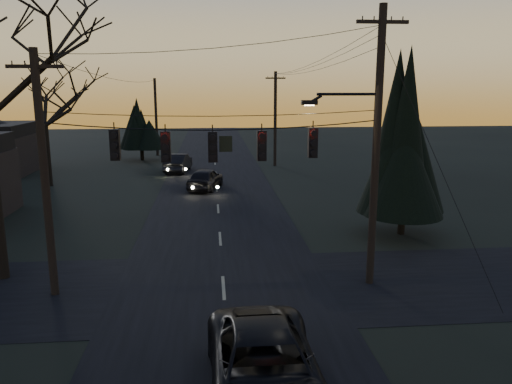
{
  "coord_description": "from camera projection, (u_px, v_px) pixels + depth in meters",
  "views": [
    {
      "loc": [
        -0.36,
        -7.21,
        7.31
      ],
      "look_at": [
        1.16,
        9.59,
        3.68
      ],
      "focal_mm": 35.0,
      "sensor_mm": 36.0,
      "label": 1
    }
  ],
  "objects": [
    {
      "name": "utility_pole_left",
      "position": [
        55.0,
        294.0,
        17.79
      ],
      "size": [
        1.8,
        0.3,
        8.5
      ],
      "primitive_type": null,
      "color": "black",
      "rests_on": "ground"
    },
    {
      "name": "sedan_oncoming_b",
      "position": [
        178.0,
        163.0,
        42.7
      ],
      "size": [
        2.27,
        4.91,
        1.56
      ],
      "primitive_type": "imported",
      "rotation": [
        0.0,
        0.0,
        3.01
      ],
      "color": "black",
      "rests_on": "ground"
    },
    {
      "name": "bare_tree_dist",
      "position": [
        43.0,
        102.0,
        35.64
      ],
      "size": [
        6.57,
        6.57,
        8.78
      ],
      "color": "black",
      "rests_on": "ground"
    },
    {
      "name": "span_signal_assembly",
      "position": [
        214.0,
        145.0,
        17.19
      ],
      "size": [
        11.5,
        0.44,
        1.54
      ],
      "color": "black",
      "rests_on": "ground"
    },
    {
      "name": "suv_near",
      "position": [
        265.0,
        369.0,
        11.69
      ],
      "size": [
        2.72,
        5.74,
        1.59
      ],
      "primitive_type": "imported",
      "rotation": [
        0.0,
        0.0,
        0.02
      ],
      "color": "black",
      "rests_on": "ground"
    },
    {
      "name": "cross_road",
      "position": [
        223.0,
        288.0,
        18.32
      ],
      "size": [
        60.0,
        7.0,
        0.02
      ],
      "primitive_type": "cube",
      "color": "black",
      "rests_on": "ground"
    },
    {
      "name": "evergreen_dist",
      "position": [
        141.0,
        127.0,
        48.83
      ],
      "size": [
        3.66,
        3.66,
        5.44
      ],
      "color": "black",
      "rests_on": "ground"
    },
    {
      "name": "utility_pole_far_l",
      "position": [
        158.0,
        155.0,
        52.84
      ],
      "size": [
        0.3,
        0.3,
        8.0
      ],
      "primitive_type": null,
      "color": "black",
      "rests_on": "ground"
    },
    {
      "name": "main_road",
      "position": [
        219.0,
        217.0,
        28.06
      ],
      "size": [
        8.0,
        120.0,
        0.02
      ],
      "primitive_type": "cube",
      "color": "black",
      "rests_on": "ground"
    },
    {
      "name": "utility_pole_right",
      "position": [
        369.0,
        283.0,
        18.81
      ],
      "size": [
        5.0,
        0.3,
        10.0
      ],
      "primitive_type": null,
      "color": "black",
      "rests_on": "ground"
    },
    {
      "name": "evergreen_right",
      "position": [
        407.0,
        143.0,
        24.05
      ],
      "size": [
        3.97,
        3.97,
        8.0
      ],
      "color": "black",
      "rests_on": "ground"
    },
    {
      "name": "utility_pole_far_r",
      "position": [
        275.0,
        166.0,
        46.07
      ],
      "size": [
        1.8,
        0.3,
        8.5
      ],
      "primitive_type": null,
      "color": "black",
      "rests_on": "ground"
    },
    {
      "name": "sedan_oncoming_a",
      "position": [
        205.0,
        179.0,
        35.53
      ],
      "size": [
        2.88,
        4.78,
        1.52
      ],
      "primitive_type": "imported",
      "rotation": [
        0.0,
        0.0,
        2.88
      ],
      "color": "black",
      "rests_on": "ground"
    }
  ]
}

